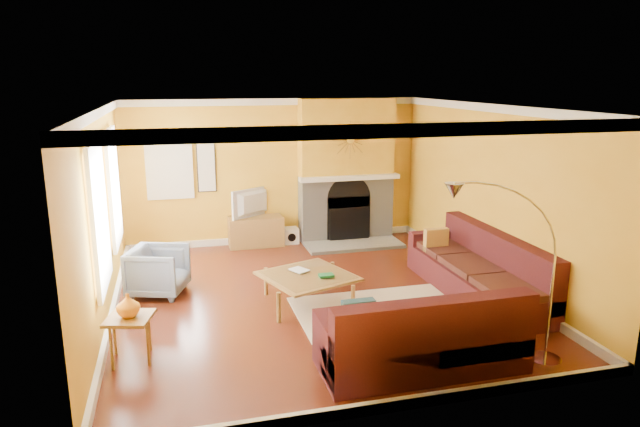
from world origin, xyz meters
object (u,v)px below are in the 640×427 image
object	(u,v)px
media_console	(256,231)
armchair	(158,271)
sectional_sofa	(413,281)
arc_lamp	(507,279)
side_table	(131,338)
coffee_table	(308,289)

from	to	relation	value
media_console	armchair	bearing A→B (deg)	-129.55
sectional_sofa	arc_lamp	xyz separation A→B (m)	(0.31, -1.63, 0.59)
sectional_sofa	side_table	bearing A→B (deg)	-173.49
armchair	side_table	world-z (taller)	armchair
sectional_sofa	arc_lamp	world-z (taller)	arc_lamp
side_table	arc_lamp	world-z (taller)	arc_lamp
media_console	armchair	size ratio (longest dim) A/B	1.30
sectional_sofa	armchair	bearing A→B (deg)	154.28
coffee_table	media_console	xyz separation A→B (m)	(-0.28, 3.00, 0.06)
coffee_table	media_console	distance (m)	3.02
coffee_table	side_table	size ratio (longest dim) A/B	2.13
armchair	coffee_table	bearing A→B (deg)	-95.86
sectional_sofa	coffee_table	distance (m)	1.46
armchair	side_table	xyz separation A→B (m)	(-0.27, -1.98, -0.09)
armchair	arc_lamp	xyz separation A→B (m)	(3.58, -3.21, 0.68)
side_table	armchair	bearing A→B (deg)	82.19
coffee_table	arc_lamp	bearing A→B (deg)	-55.35
side_table	coffee_table	bearing A→B (deg)	25.17
sectional_sofa	side_table	distance (m)	3.58
sectional_sofa	arc_lamp	size ratio (longest dim) A/B	1.75
arc_lamp	coffee_table	bearing A→B (deg)	124.65
sectional_sofa	arc_lamp	distance (m)	1.76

